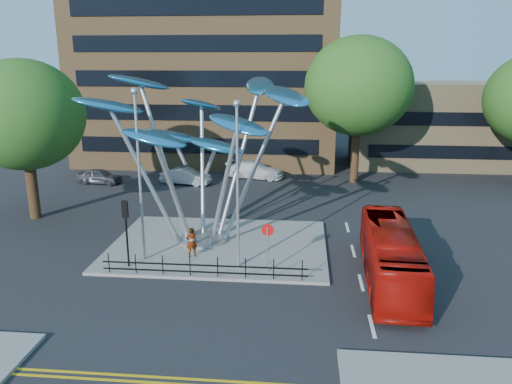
# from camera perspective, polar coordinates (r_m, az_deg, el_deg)

# --- Properties ---
(ground) EXTENTS (120.00, 120.00, 0.00)m
(ground) POSITION_cam_1_polar(r_m,az_deg,el_deg) (22.86, -4.28, -11.76)
(ground) COLOR black
(ground) RESTS_ON ground
(traffic_island) EXTENTS (12.00, 9.00, 0.15)m
(traffic_island) POSITION_cam_1_polar(r_m,az_deg,el_deg) (28.39, -4.27, -6.07)
(traffic_island) COLOR slate
(traffic_island) RESTS_ON ground
(double_yellow_near) EXTENTS (40.00, 0.12, 0.01)m
(double_yellow_near) POSITION_cam_1_polar(r_m,az_deg,el_deg) (17.82, -7.68, -20.42)
(double_yellow_near) COLOR gold
(double_yellow_near) RESTS_ON ground
(brick_tower) EXTENTS (25.00, 15.00, 30.00)m
(brick_tower) POSITION_cam_1_polar(r_m,az_deg,el_deg) (53.16, -5.33, 20.13)
(brick_tower) COLOR olive
(brick_tower) RESTS_ON ground
(low_building_near) EXTENTS (15.00, 8.00, 8.00)m
(low_building_near) POSITION_cam_1_polar(r_m,az_deg,el_deg) (51.98, 19.35, 7.31)
(low_building_near) COLOR #A08A5E
(low_building_near) RESTS_ON ground
(tree_right) EXTENTS (8.80, 8.80, 12.11)m
(tree_right) POSITION_cam_1_polar(r_m,az_deg,el_deg) (42.37, 11.63, 11.75)
(tree_right) COLOR black
(tree_right) RESTS_ON ground
(tree_left) EXTENTS (7.60, 7.60, 10.32)m
(tree_left) POSITION_cam_1_polar(r_m,az_deg,el_deg) (35.01, -25.02, 7.95)
(tree_left) COLOR black
(tree_left) RESTS_ON ground
(leaf_sculpture) EXTENTS (12.72, 9.54, 9.51)m
(leaf_sculpture) POSITION_cam_1_polar(r_m,az_deg,el_deg) (27.57, -6.52, 7.85)
(leaf_sculpture) COLOR #9EA0A5
(leaf_sculpture) RESTS_ON traffic_island
(street_lamp_left) EXTENTS (0.36, 0.36, 8.80)m
(street_lamp_left) POSITION_cam_1_polar(r_m,az_deg,el_deg) (25.41, -13.26, 3.45)
(street_lamp_left) COLOR #9EA0A5
(street_lamp_left) RESTS_ON traffic_island
(street_lamp_right) EXTENTS (0.36, 0.36, 8.30)m
(street_lamp_right) POSITION_cam_1_polar(r_m,az_deg,el_deg) (23.86, -2.14, 2.46)
(street_lamp_right) COLOR #9EA0A5
(street_lamp_right) RESTS_ON traffic_island
(traffic_light_island) EXTENTS (0.28, 0.18, 3.42)m
(traffic_light_island) POSITION_cam_1_polar(r_m,az_deg,el_deg) (25.35, -14.67, -3.08)
(traffic_light_island) COLOR black
(traffic_light_island) RESTS_ON traffic_island
(no_entry_sign_island) EXTENTS (0.60, 0.10, 2.45)m
(no_entry_sign_island) POSITION_cam_1_polar(r_m,az_deg,el_deg) (24.20, 1.33, -5.46)
(no_entry_sign_island) COLOR #9EA0A5
(no_entry_sign_island) RESTS_ON traffic_island
(pedestrian_railing_front) EXTENTS (10.00, 0.06, 1.00)m
(pedestrian_railing_front) POSITION_cam_1_polar(r_m,az_deg,el_deg) (24.31, -5.98, -8.66)
(pedestrian_railing_front) COLOR black
(pedestrian_railing_front) RESTS_ON traffic_island
(red_bus) EXTENTS (2.65, 9.50, 2.62)m
(red_bus) POSITION_cam_1_polar(r_m,az_deg,el_deg) (24.55, 15.11, -6.96)
(red_bus) COLOR #A40E07
(red_bus) RESTS_ON ground
(pedestrian) EXTENTS (0.69, 0.58, 1.60)m
(pedestrian) POSITION_cam_1_polar(r_m,az_deg,el_deg) (26.51, -7.38, -5.70)
(pedestrian) COLOR gray
(pedestrian) RESTS_ON traffic_island
(parked_car_left) EXTENTS (3.91, 1.96, 1.28)m
(parked_car_left) POSITION_cam_1_polar(r_m,az_deg,el_deg) (44.06, -17.46, 1.74)
(parked_car_left) COLOR #42444A
(parked_car_left) RESTS_ON ground
(parked_car_mid) EXTENTS (4.36, 2.14, 1.38)m
(parked_car_mid) POSITION_cam_1_polar(r_m,az_deg,el_deg) (42.17, -8.02, 1.78)
(parked_car_mid) COLOR #B3B7BB
(parked_car_mid) RESTS_ON ground
(parked_car_right) EXTENTS (5.31, 2.88, 1.46)m
(parked_car_right) POSITION_cam_1_polar(r_m,az_deg,el_deg) (43.94, -0.11, 2.53)
(parked_car_right) COLOR silver
(parked_car_right) RESTS_ON ground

